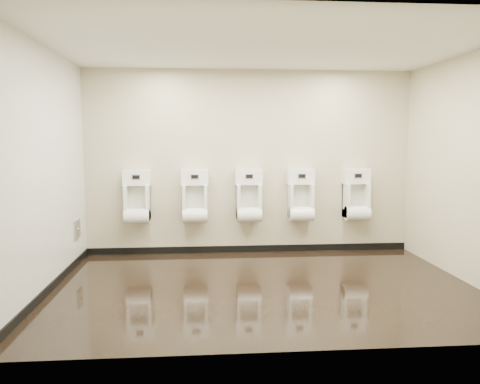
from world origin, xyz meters
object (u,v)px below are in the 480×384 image
object	(u,v)px
urinal_3	(301,199)
urinal_4	(356,198)
urinal_0	(137,201)
urinal_1	(195,200)
access_panel	(77,229)
urinal_2	(249,199)

from	to	relation	value
urinal_3	urinal_4	xyz separation A→B (m)	(0.87, 0.00, 0.00)
urinal_0	urinal_4	bearing A→B (deg)	0.00
urinal_0	urinal_1	distance (m)	0.86
urinal_3	urinal_0	bearing A→B (deg)	180.00
access_panel	urinal_0	xyz separation A→B (m)	(0.78, 0.41, 0.34)
access_panel	urinal_3	size ratio (longest dim) A/B	0.32
access_panel	urinal_0	size ratio (longest dim) A/B	0.32
urinal_1	urinal_2	xyz separation A→B (m)	(0.82, 0.00, 0.00)
urinal_0	urinal_2	bearing A→B (deg)	0.00
access_panel	urinal_4	bearing A→B (deg)	5.68
urinal_1	urinal_3	xyz separation A→B (m)	(1.62, 0.00, 0.00)
urinal_4	urinal_2	bearing A→B (deg)	180.00
urinal_2	urinal_3	world-z (taller)	same
urinal_2	urinal_1	bearing A→B (deg)	180.00
urinal_0	urinal_1	world-z (taller)	same
urinal_1	urinal_3	world-z (taller)	same
urinal_0	urinal_4	xyz separation A→B (m)	(3.35, 0.00, 0.00)
urinal_1	urinal_3	size ratio (longest dim) A/B	1.00
urinal_1	urinal_3	distance (m)	1.62
urinal_1	urinal_4	world-z (taller)	same
urinal_4	urinal_3	bearing A→B (deg)	180.00
access_panel	urinal_1	bearing A→B (deg)	14.06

